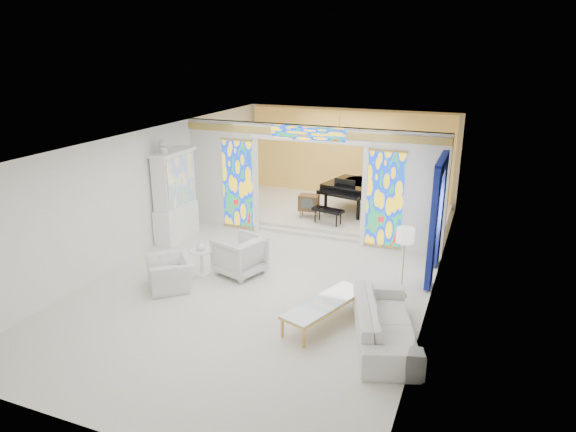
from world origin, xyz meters
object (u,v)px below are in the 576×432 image
at_px(armchair_right, 240,255).
at_px(coffee_table, 325,304).
at_px(grand_piano, 358,187).
at_px(armchair_left, 170,273).
at_px(sofa, 385,322).
at_px(china_cabinet, 175,196).
at_px(tv_console, 309,203).

bearing_deg(armchair_right, coffee_table, 78.75).
relative_size(armchair_right, grand_piano, 0.35).
bearing_deg(coffee_table, armchair_left, 176.69).
xyz_separation_m(armchair_left, armchair_right, (1.05, 1.17, 0.11)).
height_order(sofa, grand_piano, grand_piano).
xyz_separation_m(coffee_table, grand_piano, (-1.02, 6.39, 0.51)).
xyz_separation_m(china_cabinet, grand_piano, (4.00, 3.63, -0.26)).
relative_size(china_cabinet, tv_console, 4.16).
bearing_deg(china_cabinet, armchair_left, -59.43).
xyz_separation_m(armchair_left, tv_console, (1.32, 5.07, 0.28)).
height_order(china_cabinet, armchair_left, china_cabinet).
distance_m(armchair_right, tv_console, 3.91).
relative_size(china_cabinet, coffee_table, 1.34).
xyz_separation_m(sofa, grand_piano, (-2.16, 6.58, 0.55)).
distance_m(coffee_table, grand_piano, 6.49).
height_order(sofa, coffee_table, sofa).
height_order(armchair_right, grand_piano, grand_piano).
relative_size(armchair_right, tv_console, 1.48).
distance_m(sofa, coffee_table, 1.16).
bearing_deg(china_cabinet, armchair_right, -28.43).
height_order(armchair_left, grand_piano, grand_piano).
height_order(grand_piano, tv_console, grand_piano).
distance_m(china_cabinet, coffee_table, 5.78).
xyz_separation_m(armchair_left, grand_piano, (2.49, 6.19, 0.58)).
xyz_separation_m(china_cabinet, tv_console, (2.83, 2.51, -0.56)).
height_order(armchair_left, armchair_right, armchair_right).
bearing_deg(grand_piano, china_cabinet, -124.83).
xyz_separation_m(armchair_right, grand_piano, (1.44, 5.01, 0.47)).
xyz_separation_m(china_cabinet, armchair_right, (2.56, -1.39, -0.73)).
xyz_separation_m(armchair_right, coffee_table, (2.45, -1.37, -0.04)).
xyz_separation_m(coffee_table, tv_console, (-2.19, 5.27, 0.21)).
relative_size(armchair_right, sofa, 0.39).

